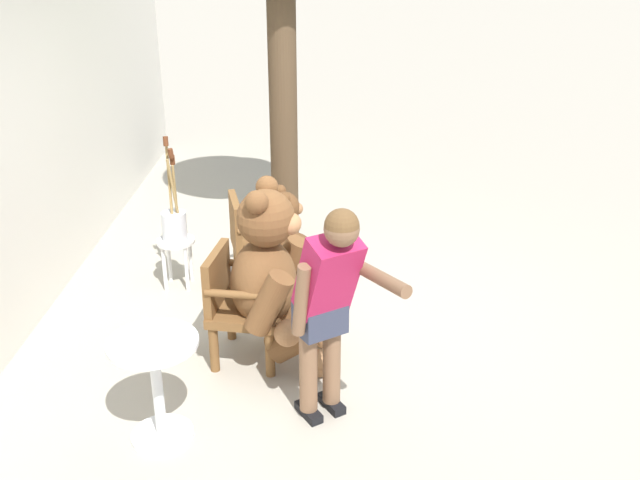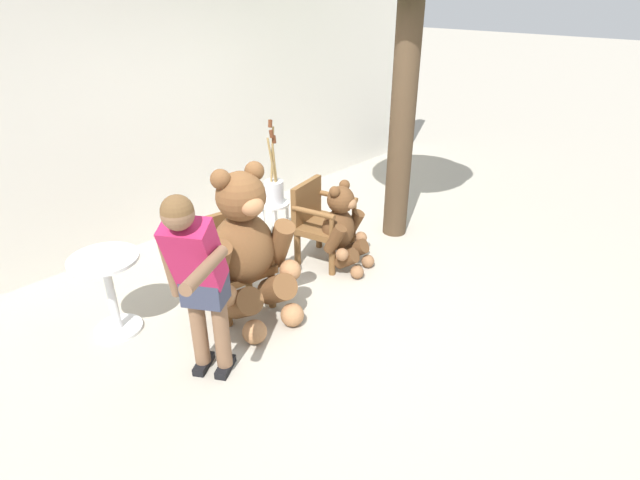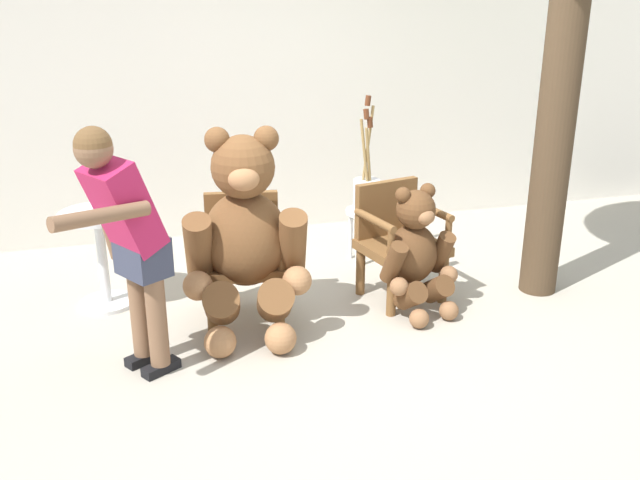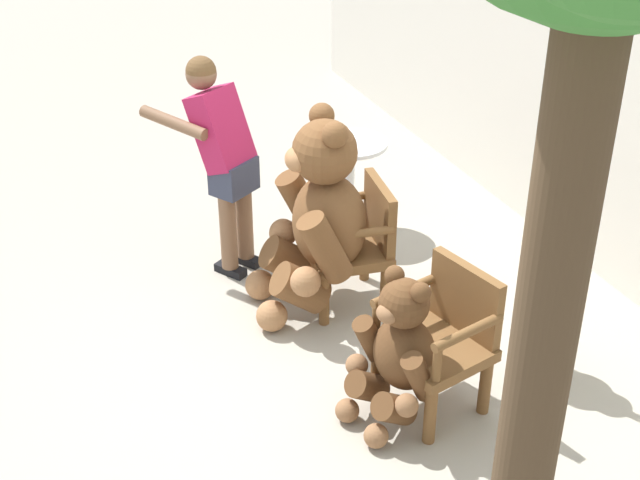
# 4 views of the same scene
# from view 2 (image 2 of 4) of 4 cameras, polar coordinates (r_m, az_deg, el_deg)

# --- Properties ---
(ground_plane) EXTENTS (60.00, 60.00, 0.00)m
(ground_plane) POSITION_cam_2_polar(r_m,az_deg,el_deg) (4.79, 0.22, -6.82)
(ground_plane) COLOR #A8A091
(back_wall) EXTENTS (10.00, 0.16, 2.80)m
(back_wall) POSITION_cam_2_polar(r_m,az_deg,el_deg) (6.02, -17.23, 13.71)
(back_wall) COLOR silver
(back_wall) RESTS_ON ground
(wooden_chair_left) EXTENTS (0.63, 0.59, 0.86)m
(wooden_chair_left) POSITION_cam_2_polar(r_m,az_deg,el_deg) (4.59, -9.97, -2.21)
(wooden_chair_left) COLOR brown
(wooden_chair_left) RESTS_ON ground
(wooden_chair_right) EXTENTS (0.66, 0.63, 0.86)m
(wooden_chair_right) POSITION_cam_2_polar(r_m,az_deg,el_deg) (5.27, 0.04, 2.28)
(wooden_chair_right) COLOR brown
(wooden_chair_right) RESTS_ON ground
(teddy_bear_large) EXTENTS (0.86, 0.84, 1.40)m
(teddy_bear_large) POSITION_cam_2_polar(r_m,az_deg,el_deg) (4.29, -8.32, -0.85)
(teddy_bear_large) COLOR brown
(teddy_bear_large) RESTS_ON ground
(teddy_bear_small) EXTENTS (0.58, 0.59, 0.94)m
(teddy_bear_small) POSITION_cam_2_polar(r_m,az_deg,el_deg) (5.12, 2.60, 1.41)
(teddy_bear_small) COLOR brown
(teddy_bear_small) RESTS_ON ground
(person_visitor) EXTENTS (0.63, 0.72, 1.55)m
(person_visitor) POSITION_cam_2_polar(r_m,az_deg,el_deg) (3.52, -13.87, -3.73)
(person_visitor) COLOR black
(person_visitor) RESTS_ON ground
(white_stool) EXTENTS (0.34, 0.34, 0.46)m
(white_stool) POSITION_cam_2_polar(r_m,az_deg,el_deg) (5.78, -5.18, 3.33)
(white_stool) COLOR silver
(white_stool) RESTS_ON ground
(brush_bucket) EXTENTS (0.22, 0.22, 0.95)m
(brush_bucket) POSITION_cam_2_polar(r_m,az_deg,el_deg) (5.67, -5.30, 5.94)
(brush_bucket) COLOR silver
(brush_bucket) RESTS_ON white_stool
(round_side_table) EXTENTS (0.56, 0.56, 0.72)m
(round_side_table) POSITION_cam_2_polar(r_m,az_deg,el_deg) (4.52, -22.93, -4.87)
(round_side_table) COLOR silver
(round_side_table) RESTS_ON ground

